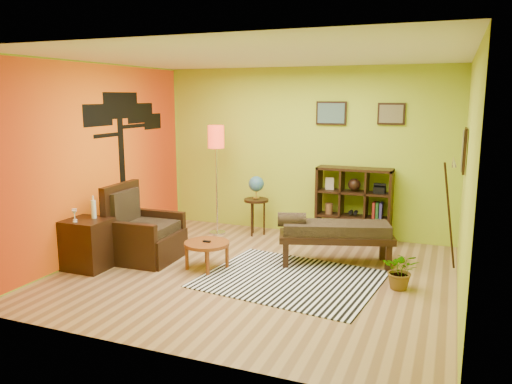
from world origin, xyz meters
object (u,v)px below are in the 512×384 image
at_px(floor_lamp, 216,147).
at_px(bench, 333,232).
at_px(side_cabinet, 88,244).
at_px(potted_plant, 401,274).
at_px(cube_shelf, 354,205).
at_px(armchair, 142,237).
at_px(globe_table, 256,191).
at_px(coffee_table, 207,246).

relative_size(floor_lamp, bench, 1.11).
relative_size(side_cabinet, floor_lamp, 0.54).
bearing_deg(potted_plant, cube_shelf, 116.55).
height_order(armchair, side_cabinet, armchair).
distance_m(cube_shelf, potted_plant, 2.13).
bearing_deg(side_cabinet, armchair, 54.58).
xyz_separation_m(cube_shelf, potted_plant, (0.93, -1.87, -0.41)).
distance_m(side_cabinet, floor_lamp, 2.65).
relative_size(armchair, globe_table, 1.08).
relative_size(side_cabinet, bench, 0.60).
height_order(bench, potted_plant, bench).
height_order(side_cabinet, bench, side_cabinet).
bearing_deg(cube_shelf, armchair, -142.57).
distance_m(coffee_table, side_cabinet, 1.62).
height_order(side_cabinet, potted_plant, side_cabinet).
relative_size(side_cabinet, cube_shelf, 0.83).
height_order(cube_shelf, bench, cube_shelf).
bearing_deg(armchair, globe_table, 59.29).
xyz_separation_m(globe_table, bench, (1.54, -1.00, -0.30)).
bearing_deg(potted_plant, armchair, -177.26).
height_order(globe_table, bench, globe_table).
height_order(coffee_table, armchair, armchair).
height_order(coffee_table, cube_shelf, cube_shelf).
distance_m(globe_table, potted_plant, 3.07).
height_order(globe_table, cube_shelf, cube_shelf).
relative_size(armchair, floor_lamp, 0.59).
bearing_deg(bench, cube_shelf, 87.14).
bearing_deg(floor_lamp, globe_table, 16.16).
bearing_deg(armchair, potted_plant, 2.74).
bearing_deg(floor_lamp, potted_plant, -24.22).
relative_size(coffee_table, bench, 0.37).
distance_m(coffee_table, floor_lamp, 2.13).
xyz_separation_m(armchair, side_cabinet, (-0.45, -0.63, 0.02)).
bearing_deg(coffee_table, globe_table, 90.21).
bearing_deg(floor_lamp, coffee_table, -68.52).
xyz_separation_m(globe_table, cube_shelf, (1.60, 0.25, -0.16)).
distance_m(side_cabinet, globe_table, 2.88).
distance_m(side_cabinet, cube_shelf, 4.11).
xyz_separation_m(bench, potted_plant, (1.00, -0.62, -0.28)).
relative_size(side_cabinet, globe_table, 0.99).
bearing_deg(coffee_table, armchair, 177.37).
height_order(coffee_table, potted_plant, coffee_table).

